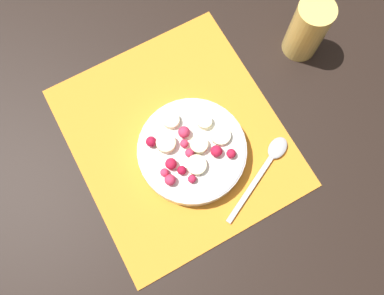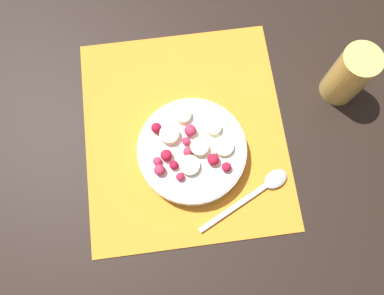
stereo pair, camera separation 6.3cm
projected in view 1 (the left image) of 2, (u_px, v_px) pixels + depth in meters
ground_plane at (177, 137)px, 0.68m from camera, size 3.00×3.00×0.00m
placemat at (177, 137)px, 0.68m from camera, size 0.40×0.36×0.01m
fruit_bowl at (192, 151)px, 0.65m from camera, size 0.19×0.19×0.05m
spoon at (269, 161)px, 0.66m from camera, size 0.10×0.17×0.01m
drinking_glass at (307, 29)px, 0.67m from camera, size 0.07×0.07×0.12m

